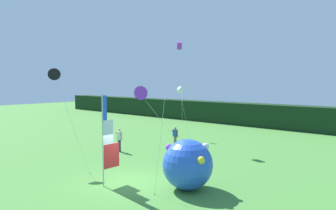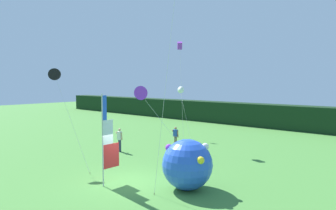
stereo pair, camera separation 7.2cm
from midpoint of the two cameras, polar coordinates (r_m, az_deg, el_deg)
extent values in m
plane|color=#478438|center=(16.07, -7.42, -14.17)|extent=(120.00, 120.00, 0.00)
cube|color=black|center=(35.45, 21.95, -2.16)|extent=(80.00, 2.40, 2.60)
cylinder|color=#B7B7BC|center=(15.21, -12.19, -6.47)|extent=(0.06, 0.06, 4.54)
cube|color=red|center=(15.69, -10.62, -9.27)|extent=(0.02, 0.97, 1.21)
cube|color=white|center=(15.34, -11.22, -4.98)|extent=(0.02, 0.60, 1.21)
cube|color=blue|center=(15.09, -11.84, -0.52)|extent=(0.02, 0.23, 1.21)
cylinder|color=#B7B2A3|center=(17.97, 2.53, -10.73)|extent=(0.22, 0.22, 0.85)
cube|color=yellow|center=(17.79, 2.54, -8.48)|extent=(0.36, 0.20, 0.60)
sphere|color=tan|center=(17.70, 2.54, -7.15)|extent=(0.20, 0.20, 0.20)
cylinder|color=tan|center=(17.96, 2.08, -8.12)|extent=(0.09, 0.48, 0.42)
cylinder|color=tan|center=(17.66, 3.14, -8.66)|extent=(0.09, 0.14, 0.56)
cylinder|color=brown|center=(24.32, 1.27, -6.80)|extent=(0.22, 0.22, 0.81)
cube|color=#284CA8|center=(24.20, 1.27, -5.24)|extent=(0.36, 0.20, 0.53)
sphere|color=#A37556|center=(24.14, 1.27, -4.33)|extent=(0.20, 0.20, 0.20)
cylinder|color=#A37556|center=(24.38, 0.94, -5.07)|extent=(0.09, 0.48, 0.42)
cylinder|color=#A37556|center=(24.07, 1.70, -5.43)|extent=(0.09, 0.14, 0.56)
cylinder|color=#2D334C|center=(22.84, -9.14, -7.49)|extent=(0.22, 0.22, 0.88)
cube|color=white|center=(22.70, -9.16, -5.65)|extent=(0.36, 0.20, 0.61)
sphere|color=tan|center=(22.63, -9.17, -4.60)|extent=(0.20, 0.20, 0.20)
cylinder|color=tan|center=(22.90, -9.41, -5.37)|extent=(0.09, 0.48, 0.42)
cylinder|color=tan|center=(22.54, -8.77, -5.77)|extent=(0.09, 0.14, 0.56)
sphere|color=blue|center=(14.72, 3.53, -11.01)|extent=(2.40, 2.40, 2.40)
sphere|color=yellow|center=(13.71, 6.03, -10.20)|extent=(0.34, 0.34, 0.34)
sphere|color=purple|center=(14.87, 0.06, -7.93)|extent=(0.34, 0.34, 0.34)
sphere|color=white|center=(14.62, 6.87, -7.70)|extent=(0.34, 0.34, 0.34)
cylinder|color=brown|center=(17.91, -14.46, -12.19)|extent=(0.03, 0.03, 0.08)
cylinder|color=silver|center=(18.84, -17.71, -2.97)|extent=(3.60, 0.01, 5.54)
cone|color=black|center=(20.26, -20.54, 5.30)|extent=(0.75, 0.87, 0.80)
cylinder|color=brown|center=(25.67, 4.19, -7.06)|extent=(0.03, 0.03, 0.08)
cylinder|color=silver|center=(26.74, 3.10, -1.90)|extent=(2.54, 1.64, 4.41)
cone|color=white|center=(28.02, 2.10, 2.90)|extent=(0.71, 0.45, 0.69)
cylinder|color=brown|center=(14.40, -2.67, -16.21)|extent=(0.03, 0.03, 0.08)
cylinder|color=silver|center=(13.44, -0.48, 4.14)|extent=(0.86, 0.67, 10.09)
cylinder|color=brown|center=(22.29, 2.87, -8.80)|extent=(0.03, 0.03, 0.08)
cylinder|color=silver|center=(23.35, 2.43, 1.66)|extent=(2.32, 2.32, 8.03)
cube|color=purple|center=(25.12, 2.04, 11.01)|extent=(0.65, 0.66, 0.66)
cylinder|color=brown|center=(18.20, 5.63, -11.81)|extent=(0.03, 0.03, 0.08)
cylinder|color=silver|center=(17.46, 0.26, -5.10)|extent=(2.31, 2.47, 4.47)
cone|color=purple|center=(17.14, -5.34, 2.22)|extent=(0.68, 0.86, 0.81)
camera|label=1|loc=(0.04, -90.12, -0.01)|focal=32.71mm
camera|label=2|loc=(0.04, 89.88, 0.01)|focal=32.71mm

